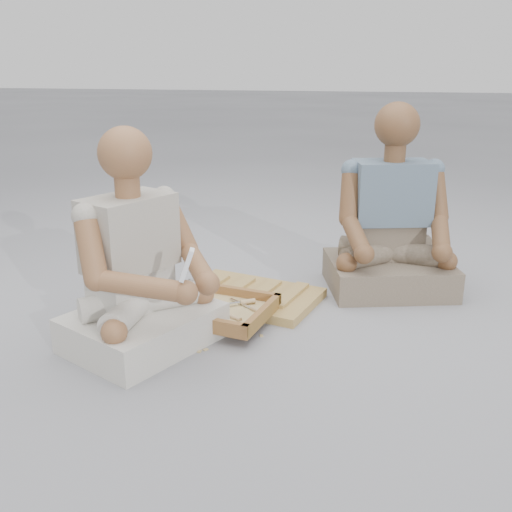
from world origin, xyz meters
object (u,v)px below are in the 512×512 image
(craftsman, at_px, (139,275))
(tool_tray, at_px, (215,309))
(companion, at_px, (391,230))
(carved_panel, at_px, (250,296))

(craftsman, bearing_deg, tool_tray, 163.86)
(companion, bearing_deg, tool_tray, 23.22)
(tool_tray, relative_size, companion, 0.56)
(craftsman, height_order, companion, companion)
(carved_panel, bearing_deg, companion, 29.55)
(carved_panel, xyz_separation_m, companion, (0.64, 0.37, 0.30))
(craftsman, distance_m, companion, 1.33)
(tool_tray, xyz_separation_m, craftsman, (-0.22, -0.28, 0.24))
(carved_panel, distance_m, craftsman, 0.71)
(tool_tray, bearing_deg, craftsman, -127.82)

